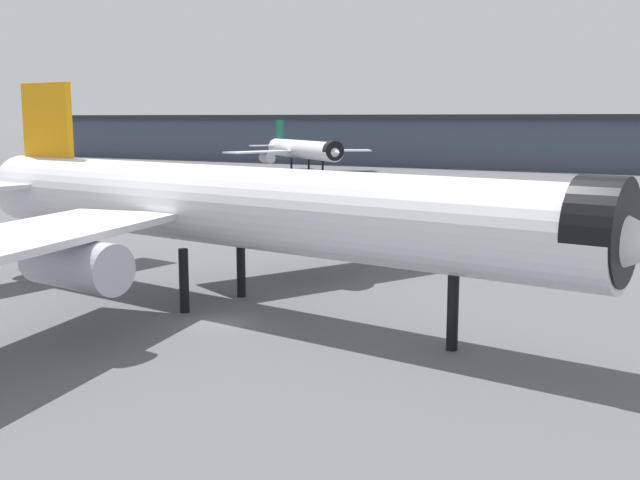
# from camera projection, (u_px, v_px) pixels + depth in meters

# --- Properties ---
(ground) EXTENTS (900.00, 900.00, 0.00)m
(ground) POSITION_uv_depth(u_px,v_px,m) (222.00, 323.00, 51.69)
(ground) COLOR #56565B
(airliner_near_gate) EXTENTS (58.89, 52.73, 16.63)m
(airliner_near_gate) POSITION_uv_depth(u_px,v_px,m) (235.00, 208.00, 54.60)
(airliner_near_gate) COLOR white
(airliner_near_gate) RESTS_ON ground
(airliner_far_taxiway) EXTENTS (35.77, 35.33, 13.12)m
(airliner_far_taxiway) POSITION_uv_depth(u_px,v_px,m) (303.00, 150.00, 192.50)
(airliner_far_taxiway) COLOR white
(airliner_far_taxiway) RESTS_ON ground
(terminal_building) EXTENTS (256.08, 57.89, 24.03)m
(terminal_building) POSITION_uv_depth(u_px,v_px,m) (419.00, 139.00, 226.48)
(terminal_building) COLOR #3D4756
(terminal_building) RESTS_ON ground
(service_truck_front) EXTENTS (5.93, 4.65, 3.00)m
(service_truck_front) POSITION_uv_depth(u_px,v_px,m) (440.00, 229.00, 84.89)
(service_truck_front) COLOR black
(service_truck_front) RESTS_ON ground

